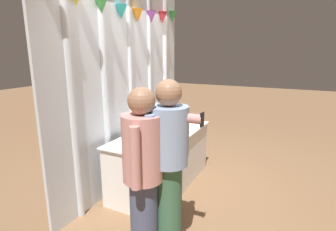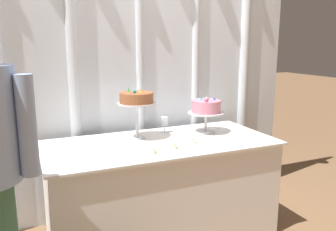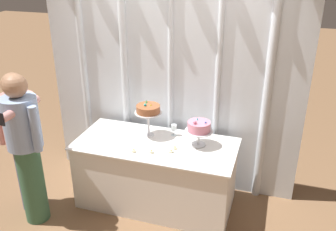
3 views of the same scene
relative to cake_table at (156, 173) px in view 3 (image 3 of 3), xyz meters
The scene contains 12 objects.
ground_plane 0.41m from the cake_table, 90.00° to the right, with size 24.00×24.00×0.00m, color #846042.
draped_curtain 1.23m from the cake_table, 89.93° to the left, with size 3.07×0.16×2.84m.
cake_table is the anchor object (origin of this frame).
cake_display_nearleft 0.74m from the cake_table, 131.13° to the left, with size 0.31×0.31×0.41m.
cake_display_nearright 0.76m from the cake_table, 13.20° to the left, with size 0.31×0.31×0.32m.
wine_glass 0.56m from the cake_table, 61.31° to the left, with size 0.06×0.06×0.13m.
tealight_far_left 0.50m from the cake_table, 122.28° to the right, with size 0.05×0.05×0.04m.
tealight_near_left 0.45m from the cake_table, 82.71° to the right, with size 0.05×0.05×0.04m.
tealight_near_right 0.48m from the cake_table, 31.32° to the right, with size 0.05×0.05×0.03m.
tealight_far_right 0.47m from the cake_table, 12.63° to the right, with size 0.05×0.05×0.03m.
guest_girl_blue_dress 1.51m from the cake_table, 159.08° to the right, with size 0.51×0.69×1.62m.
guest_man_dark_suit 1.44m from the cake_table, 150.03° to the right, with size 0.50×0.45×1.68m.
Camera 3 is at (1.21, -3.26, 2.74)m, focal length 39.28 mm.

